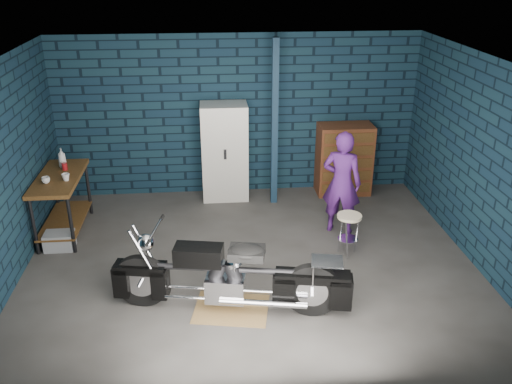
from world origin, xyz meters
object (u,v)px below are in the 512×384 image
person (342,183)px  locker (225,152)px  motorcycle (230,272)px  storage_bin (59,241)px  tool_chest (344,160)px  workbench (63,205)px  shop_stool (348,235)px

person → locker: (-1.65, 1.40, 0.03)m
motorcycle → locker: size_ratio=1.45×
person → storage_bin: size_ratio=3.92×
tool_chest → workbench: bearing=-166.5°
motorcycle → shop_stool: (1.67, 1.12, -0.21)m
workbench → motorcycle: size_ratio=0.59×
storage_bin → person: bearing=2.5°
workbench → motorcycle: 3.20m
tool_chest → shop_stool: 2.17m
motorcycle → workbench: bearing=148.5°
workbench → tool_chest: 4.60m
storage_bin → tool_chest: tool_chest is taller
tool_chest → shop_stool: tool_chest is taller
storage_bin → motorcycle: bearing=-35.1°
person → locker: locker is taller
locker → shop_stool: locker is taller
person → storage_bin: bearing=27.2°
motorcycle → locker: (0.06, 3.23, 0.29)m
workbench → person: size_ratio=0.89×
storage_bin → shop_stool: shop_stool is taller
person → shop_stool: 0.85m
storage_bin → workbench: bearing=92.3°
workbench → person: 4.11m
storage_bin → shop_stool: (4.02, -0.53, 0.18)m
person → tool_chest: person is taller
storage_bin → tool_chest: 4.75m
storage_bin → tool_chest: bearing=19.5°
person → tool_chest: (0.39, 1.40, -0.18)m
person → locker: size_ratio=0.96×
motorcycle → tool_chest: (2.11, 3.23, 0.09)m
storage_bin → shop_stool: 4.05m
locker → tool_chest: locker is taller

